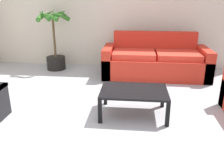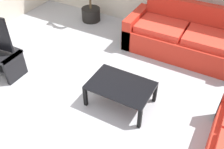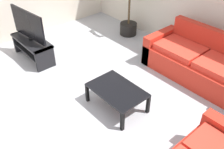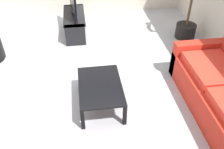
{
  "view_description": "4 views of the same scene",
  "coord_description": "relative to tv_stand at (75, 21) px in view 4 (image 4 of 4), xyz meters",
  "views": [
    {
      "loc": [
        0.46,
        -2.49,
        1.6
      ],
      "look_at": [
        0.13,
        0.84,
        0.48
      ],
      "focal_mm": 37.0,
      "sensor_mm": 36.0,
      "label": 1
    },
    {
      "loc": [
        1.64,
        -1.89,
        2.81
      ],
      "look_at": [
        0.32,
        0.51,
        0.5
      ],
      "focal_mm": 40.05,
      "sensor_mm": 36.0,
      "label": 2
    },
    {
      "loc": [
        2.78,
        -1.63,
        2.94
      ],
      "look_at": [
        0.39,
        0.47,
        0.64
      ],
      "focal_mm": 40.21,
      "sensor_mm": 36.0,
      "label": 3
    },
    {
      "loc": [
        3.15,
        0.3,
        2.64
      ],
      "look_at": [
        0.49,
        0.68,
        0.57
      ],
      "focal_mm": 39.17,
      "sensor_mm": 36.0,
      "label": 4
    }
  ],
  "objects": [
    {
      "name": "ground_plane",
      "position": [
        1.86,
        -0.18,
        -0.3
      ],
      "size": [
        6.6,
        6.6,
        0.0
      ],
      "primitive_type": "plane",
      "color": "#B2B2B7"
    },
    {
      "name": "tv_stand",
      "position": [
        0.0,
        0.0,
        0.0
      ],
      "size": [
        1.1,
        0.45,
        0.46
      ],
      "color": "black",
      "rests_on": "ground"
    },
    {
      "name": "coffee_table",
      "position": [
        2.32,
        0.33,
        0.03
      ],
      "size": [
        0.93,
        0.62,
        0.37
      ],
      "color": "black",
      "rests_on": "ground"
    },
    {
      "name": "potted_palm",
      "position": [
        0.51,
        2.37,
        0.3
      ],
      "size": [
        0.77,
        0.75,
        1.38
      ],
      "color": "black",
      "rests_on": "ground"
    }
  ]
}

